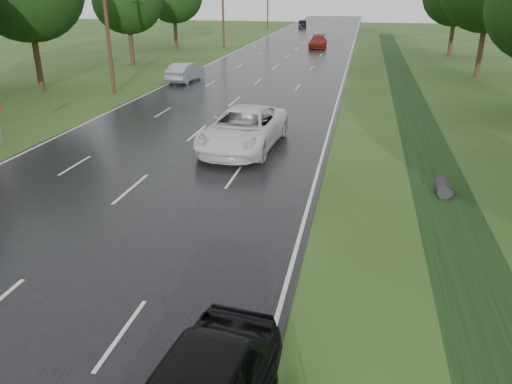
{
  "coord_description": "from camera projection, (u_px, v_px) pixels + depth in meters",
  "views": [
    {
      "loc": [
        8.24,
        -8.15,
        7.09
      ],
      "look_at": [
        5.34,
        5.64,
        1.3
      ],
      "focal_mm": 35.0,
      "sensor_mm": 36.0,
      "label": 1
    }
  ],
  "objects": [
    {
      "name": "utility_pole_far",
      "position": [
        223.0,
        4.0,
        61.2
      ],
      "size": [
        1.6,
        0.26,
        10.0
      ],
      "color": "#372A16",
      "rests_on": "ground"
    },
    {
      "name": "center_line",
      "position": [
        283.0,
        60.0,
        52.35
      ],
      "size": [
        0.12,
        180.0,
        0.01
      ],
      "primitive_type": "cube",
      "color": "silver",
      "rests_on": "road"
    },
    {
      "name": "edge_stripe_east",
      "position": [
        348.0,
        62.0,
        51.07
      ],
      "size": [
        0.12,
        180.0,
        0.01
      ],
      "primitive_type": "cube",
      "color": "silver",
      "rests_on": "road"
    },
    {
      "name": "drainage_ditch",
      "position": [
        421.0,
        132.0,
        26.37
      ],
      "size": [
        2.2,
        120.0,
        0.56
      ],
      "color": "black",
      "rests_on": "ground"
    },
    {
      "name": "utility_pole_mid",
      "position": [
        106.0,
        18.0,
        34.04
      ],
      "size": [
        1.6,
        0.26,
        10.0
      ],
      "color": "#372A16",
      "rests_on": "ground"
    },
    {
      "name": "road",
      "position": [
        283.0,
        60.0,
        52.36
      ],
      "size": [
        14.0,
        180.0,
        0.04
      ],
      "primitive_type": "cube",
      "color": "black",
      "rests_on": "ground"
    },
    {
      "name": "tree_west_d",
      "position": [
        127.0,
        2.0,
        47.43
      ],
      "size": [
        6.6,
        6.6,
        8.8
      ],
      "color": "#372A16",
      "rests_on": "ground"
    },
    {
      "name": "silver_sedan",
      "position": [
        185.0,
        72.0,
        40.28
      ],
      "size": [
        1.96,
        4.63,
        1.49
      ],
      "primitive_type": "imported",
      "rotation": [
        0.0,
        0.0,
        3.05
      ],
      "color": "gray",
      "rests_on": "road"
    },
    {
      "name": "white_pickup",
      "position": [
        244.0,
        129.0,
        23.32
      ],
      "size": [
        3.53,
        6.87,
        1.85
      ],
      "primitive_type": "imported",
      "rotation": [
        0.0,
        0.0,
        -0.07
      ],
      "color": "white",
      "rests_on": "road"
    },
    {
      "name": "far_car_dark",
      "position": [
        302.0,
        24.0,
        94.56
      ],
      "size": [
        1.99,
        4.2,
        1.33
      ],
      "primitive_type": "imported",
      "rotation": [
        0.0,
        0.0,
        3.29
      ],
      "color": "black",
      "rests_on": "road"
    },
    {
      "name": "far_car_red",
      "position": [
        318.0,
        42.0,
        62.69
      ],
      "size": [
        2.17,
        5.16,
        1.49
      ],
      "primitive_type": "imported",
      "rotation": [
        0.0,
        0.0,
        0.02
      ],
      "color": "maroon",
      "rests_on": "road"
    },
    {
      "name": "edge_stripe_west",
      "position": [
        221.0,
        58.0,
        53.64
      ],
      "size": [
        0.12,
        180.0,
        0.01
      ],
      "primitive_type": "cube",
      "color": "silver",
      "rests_on": "road"
    }
  ]
}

